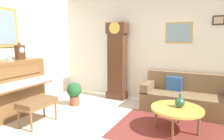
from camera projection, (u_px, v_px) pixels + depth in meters
The scene contains 11 objects.
wall_back at pixel (148, 47), 4.98m from camera, with size 5.30×0.13×2.80m.
area_rug at pixel (175, 132), 3.38m from camera, with size 2.10×1.50×0.01m, color maroon.
piano at pixel (8, 89), 4.00m from camera, with size 0.87×1.44×1.17m.
piano_bench at pixel (38, 103), 3.65m from camera, with size 0.42×0.70×0.48m.
grandfather_clock at pixel (117, 63), 5.17m from camera, with size 0.52×0.34×2.03m.
couch at pixel (187, 98), 4.32m from camera, with size 1.90×0.80×0.84m.
coffee_table at pixel (177, 109), 3.35m from camera, with size 0.88×0.88×0.43m.
mantel_clock at pixel (20, 51), 4.18m from camera, with size 0.13×0.18×0.38m.
teacup at pixel (10, 60), 3.88m from camera, with size 0.12×0.12×0.06m.
green_jug at pixel (180, 102), 3.35m from camera, with size 0.17×0.17×0.24m.
potted_plant at pixel (74, 92), 4.73m from camera, with size 0.36×0.36×0.56m.
Camera 1 is at (1.43, -2.50, 1.60)m, focal length 31.14 mm.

